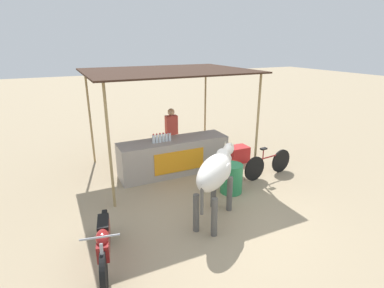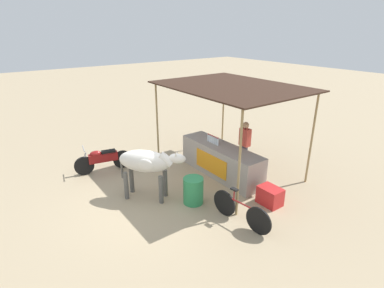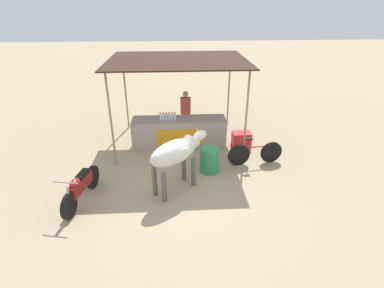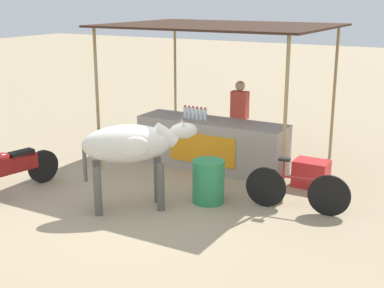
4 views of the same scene
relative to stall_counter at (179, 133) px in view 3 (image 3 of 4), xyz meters
name	(u,v)px [view 3 (image 3 of 4)]	position (x,y,z in m)	size (l,w,h in m)	color
ground_plane	(181,182)	(0.00, -2.20, -0.48)	(60.00, 60.00, 0.00)	tan
stall_counter	(179,133)	(0.00, 0.00, 0.00)	(3.00, 0.82, 0.96)	#9E9389
stall_awning	(178,63)	(0.00, 0.30, 2.18)	(4.20, 3.20, 2.78)	#382319
water_bottle_row	(168,116)	(-0.35, -0.05, 0.59)	(0.52, 0.07, 0.25)	silver
vendor_behind_counter	(186,114)	(0.24, 0.75, 0.37)	(0.34, 0.22, 1.65)	#383842
cooler_box	(241,139)	(2.06, -0.10, -0.24)	(0.60, 0.44, 0.48)	red
water_barrel	(209,160)	(0.81, -1.67, -0.12)	(0.53, 0.53, 0.72)	#2D8C51
cow	(176,153)	(-0.12, -2.50, 0.55)	(1.61, 1.47, 1.44)	silver
motorcycle_parked	(80,186)	(-2.40, -2.89, -0.05)	(0.60, 1.78, 0.90)	black
bicycle_leaning	(255,153)	(2.20, -1.32, -0.13)	(1.65, 0.25, 0.85)	black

